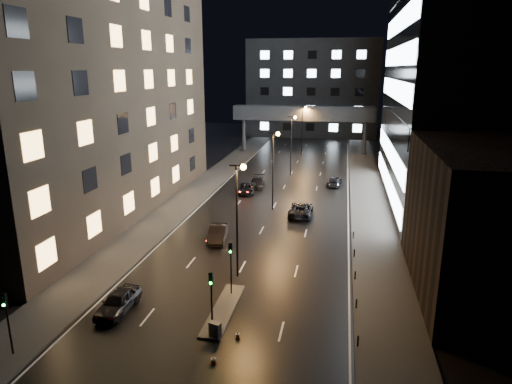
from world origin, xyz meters
TOP-DOWN VIEW (x-y plane):
  - ground at (0.00, 40.00)m, footprint 160.00×160.00m
  - sidewalk_left at (-12.50, 35.00)m, footprint 5.00×110.00m
  - sidewalk_right at (12.50, 35.00)m, footprint 5.00×110.00m
  - building_left at (-22.50, 24.00)m, footprint 15.00×48.00m
  - building_right_low at (20.00, 9.00)m, footprint 10.00×18.00m
  - building_right_glass at (25.00, 36.00)m, footprint 20.00×36.00m
  - building_far at (0.00, 98.00)m, footprint 34.00×14.00m
  - skybridge at (0.00, 70.00)m, footprint 30.00×3.00m
  - median_island at (0.30, 2.00)m, footprint 1.60×8.00m
  - traffic_signal_near at (0.30, 4.49)m, footprint 0.28×0.34m
  - traffic_signal_far at (0.30, -1.01)m, footprint 0.28×0.34m
  - traffic_signal_corner at (-11.50, -6.01)m, footprint 0.28×0.34m
  - bollard_row at (10.20, 6.50)m, footprint 0.12×25.12m
  - streetlight_near at (0.16, 8.00)m, footprint 1.45×0.50m
  - streetlight_mid_a at (0.16, 28.00)m, footprint 1.45×0.50m
  - streetlight_mid_b at (0.16, 48.00)m, footprint 1.45×0.50m
  - streetlight_far at (0.16, 68.00)m, footprint 1.45×0.50m
  - car_away_a at (-7.46, 0.37)m, footprint 2.05×4.84m
  - car_away_b at (-4.00, 15.99)m, footprint 2.43×5.21m
  - car_away_c at (-4.99, 35.32)m, footprint 2.88×5.23m
  - car_away_d at (-4.06, 39.14)m, footprint 2.53×5.36m
  - car_toward_a at (3.87, 26.22)m, footprint 2.78×5.94m
  - car_toward_b at (7.57, 42.13)m, footprint 2.46×5.05m
  - utility_cabinet at (0.70, -1.70)m, footprint 0.87×0.67m
  - cone_a at (1.33, -4.36)m, footprint 0.44×0.44m
  - cone_b at (2.21, -1.44)m, footprint 0.48×0.48m

SIDE VIEW (x-z plane):
  - ground at x=0.00m, z-range 0.00..0.00m
  - sidewalk_left at x=-12.50m, z-range 0.00..0.15m
  - sidewalk_right at x=12.50m, z-range 0.00..0.15m
  - median_island at x=0.30m, z-range 0.00..0.15m
  - cone_a at x=1.33m, z-range 0.00..0.51m
  - cone_b at x=2.21m, z-range 0.00..0.56m
  - bollard_row at x=10.20m, z-range 0.00..0.90m
  - utility_cabinet at x=0.70m, z-range 0.15..1.21m
  - car_away_c at x=-4.99m, z-range 0.00..1.38m
  - car_toward_b at x=7.57m, z-range 0.00..1.41m
  - car_away_d at x=-4.06m, z-range 0.00..1.51m
  - car_away_a at x=-7.46m, z-range 0.00..1.63m
  - car_toward_a at x=3.87m, z-range 0.00..1.65m
  - car_away_b at x=-4.00m, z-range 0.00..1.65m
  - traffic_signal_corner at x=-11.50m, z-range 0.74..5.14m
  - traffic_signal_near at x=0.30m, z-range 0.89..5.29m
  - traffic_signal_far at x=0.30m, z-range 0.89..5.29m
  - building_right_low at x=20.00m, z-range 0.00..12.00m
  - streetlight_near at x=0.16m, z-range 1.42..11.57m
  - streetlight_mid_a at x=0.16m, z-range 1.42..11.57m
  - streetlight_mid_b at x=0.16m, z-range 1.42..11.57m
  - streetlight_far at x=0.16m, z-range 1.42..11.57m
  - skybridge at x=0.00m, z-range 3.34..13.34m
  - building_far at x=0.00m, z-range 0.00..25.00m
  - building_left at x=-22.50m, z-range 0.00..40.00m
  - building_right_glass at x=25.00m, z-range 0.00..45.00m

